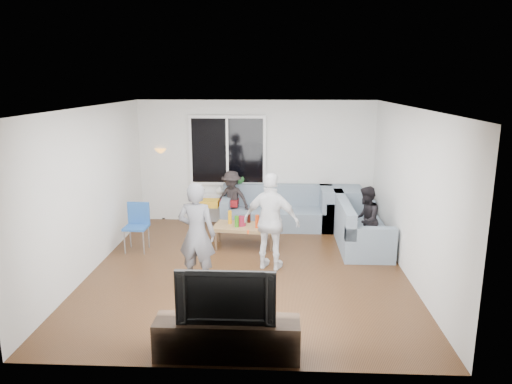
{
  "coord_description": "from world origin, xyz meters",
  "views": [
    {
      "loc": [
        0.46,
        -7.2,
        3.0
      ],
      "look_at": [
        0.1,
        0.6,
        1.15
      ],
      "focal_mm": 33.22,
      "sensor_mm": 36.0,
      "label": 1
    }
  ],
  "objects_px": {
    "tv_console": "(227,338)",
    "television": "(227,294)",
    "floor_lamp": "(163,184)",
    "player_left": "(197,234)",
    "coffee_table": "(244,236)",
    "spectator_right": "(366,220)",
    "player_right": "(271,222)",
    "side_chair": "(136,228)",
    "sofa_back_section": "(277,208)",
    "spectator_back": "(232,199)",
    "sofa_right_section": "(361,223)"
  },
  "relations": [
    {
      "from": "floor_lamp",
      "to": "spectator_right",
      "type": "relative_size",
      "value": 1.3
    },
    {
      "from": "player_left",
      "to": "television",
      "type": "relative_size",
      "value": 1.45
    },
    {
      "from": "sofa_right_section",
      "to": "player_left",
      "type": "bearing_deg",
      "value": 124.08
    },
    {
      "from": "player_right",
      "to": "spectator_back",
      "type": "height_order",
      "value": "player_right"
    },
    {
      "from": "television",
      "to": "sofa_back_section",
      "type": "bearing_deg",
      "value": 83.56
    },
    {
      "from": "floor_lamp",
      "to": "spectator_back",
      "type": "distance_m",
      "value": 1.67
    },
    {
      "from": "sofa_right_section",
      "to": "player_right",
      "type": "xyz_separation_m",
      "value": [
        -1.65,
        -1.21,
        0.37
      ]
    },
    {
      "from": "coffee_table",
      "to": "sofa_back_section",
      "type": "bearing_deg",
      "value": 63.03
    },
    {
      "from": "player_left",
      "to": "player_right",
      "type": "distance_m",
      "value": 1.27
    },
    {
      "from": "spectator_back",
      "to": "television",
      "type": "distance_m",
      "value": 4.82
    },
    {
      "from": "side_chair",
      "to": "spectator_back",
      "type": "xyz_separation_m",
      "value": [
        1.57,
        1.54,
        0.16
      ]
    },
    {
      "from": "coffee_table",
      "to": "side_chair",
      "type": "height_order",
      "value": "side_chair"
    },
    {
      "from": "side_chair",
      "to": "television",
      "type": "relative_size",
      "value": 0.8
    },
    {
      "from": "spectator_back",
      "to": "spectator_right",
      "type": "bearing_deg",
      "value": -11.78
    },
    {
      "from": "player_left",
      "to": "spectator_back",
      "type": "relative_size",
      "value": 1.32
    },
    {
      "from": "sofa_right_section",
      "to": "television",
      "type": "relative_size",
      "value": 1.86
    },
    {
      "from": "floor_lamp",
      "to": "spectator_back",
      "type": "xyz_separation_m",
      "value": [
        1.57,
        -0.54,
        -0.19
      ]
    },
    {
      "from": "player_right",
      "to": "spectator_back",
      "type": "xyz_separation_m",
      "value": [
        -0.86,
        2.24,
        -0.2
      ]
    },
    {
      "from": "side_chair",
      "to": "floor_lamp",
      "type": "bearing_deg",
      "value": 91.79
    },
    {
      "from": "television",
      "to": "side_chair",
      "type": "bearing_deg",
      "value": 121.21
    },
    {
      "from": "player_left",
      "to": "spectator_back",
      "type": "bearing_deg",
      "value": -85.17
    },
    {
      "from": "coffee_table",
      "to": "television",
      "type": "xyz_separation_m",
      "value": [
        0.06,
        -3.59,
        0.55
      ]
    },
    {
      "from": "spectator_right",
      "to": "sofa_back_section",
      "type": "bearing_deg",
      "value": -114.71
    },
    {
      "from": "coffee_table",
      "to": "player_left",
      "type": "xyz_separation_m",
      "value": [
        -0.58,
        -1.67,
        0.58
      ]
    },
    {
      "from": "side_chair",
      "to": "tv_console",
      "type": "xyz_separation_m",
      "value": [
        1.98,
        -3.26,
        -0.21
      ]
    },
    {
      "from": "sofa_back_section",
      "to": "side_chair",
      "type": "distance_m",
      "value": 2.93
    },
    {
      "from": "tv_console",
      "to": "television",
      "type": "xyz_separation_m",
      "value": [
        0.0,
        0.0,
        0.53
      ]
    },
    {
      "from": "player_left",
      "to": "television",
      "type": "xyz_separation_m",
      "value": [
        0.65,
        -1.91,
        -0.03
      ]
    },
    {
      "from": "player_left",
      "to": "spectator_back",
      "type": "height_order",
      "value": "player_left"
    },
    {
      "from": "floor_lamp",
      "to": "player_left",
      "type": "height_order",
      "value": "player_left"
    },
    {
      "from": "spectator_back",
      "to": "player_left",
      "type": "bearing_deg",
      "value": -76.88
    },
    {
      "from": "sofa_right_section",
      "to": "coffee_table",
      "type": "xyz_separation_m",
      "value": [
        -2.16,
        -0.18,
        -0.22
      ]
    },
    {
      "from": "sofa_right_section",
      "to": "spectator_back",
      "type": "height_order",
      "value": "spectator_back"
    },
    {
      "from": "sofa_right_section",
      "to": "tv_console",
      "type": "xyz_separation_m",
      "value": [
        -2.09,
        -3.77,
        -0.2
      ]
    },
    {
      "from": "coffee_table",
      "to": "player_left",
      "type": "height_order",
      "value": "player_left"
    },
    {
      "from": "player_right",
      "to": "side_chair",
      "type": "bearing_deg",
      "value": 1.36
    },
    {
      "from": "sofa_right_section",
      "to": "television",
      "type": "xyz_separation_m",
      "value": [
        -2.09,
        -3.77,
        0.32
      ]
    },
    {
      "from": "floor_lamp",
      "to": "tv_console",
      "type": "height_order",
      "value": "floor_lamp"
    },
    {
      "from": "sofa_back_section",
      "to": "side_chair",
      "type": "xyz_separation_m",
      "value": [
        -2.51,
        -1.51,
        0.01
      ]
    },
    {
      "from": "coffee_table",
      "to": "spectator_right",
      "type": "bearing_deg",
      "value": -5.59
    },
    {
      "from": "coffee_table",
      "to": "tv_console",
      "type": "bearing_deg",
      "value": -88.99
    },
    {
      "from": "tv_console",
      "to": "television",
      "type": "height_order",
      "value": "television"
    },
    {
      "from": "spectator_back",
      "to": "television",
      "type": "xyz_separation_m",
      "value": [
        0.41,
        -4.8,
        0.16
      ]
    },
    {
      "from": "tv_console",
      "to": "floor_lamp",
      "type": "bearing_deg",
      "value": 110.29
    },
    {
      "from": "spectator_right",
      "to": "side_chair",
      "type": "bearing_deg",
      "value": -71.23
    },
    {
      "from": "floor_lamp",
      "to": "television",
      "type": "relative_size",
      "value": 1.45
    },
    {
      "from": "spectator_right",
      "to": "floor_lamp",
      "type": "bearing_deg",
      "value": -98.66
    },
    {
      "from": "player_left",
      "to": "player_right",
      "type": "xyz_separation_m",
      "value": [
        1.09,
        0.65,
        0.01
      ]
    },
    {
      "from": "sofa_back_section",
      "to": "floor_lamp",
      "type": "relative_size",
      "value": 1.47
    },
    {
      "from": "player_right",
      "to": "tv_console",
      "type": "height_order",
      "value": "player_right"
    }
  ]
}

